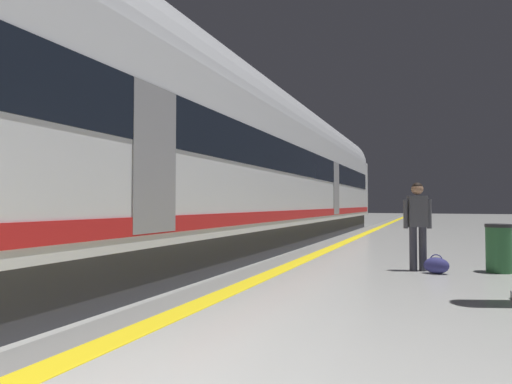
{
  "coord_description": "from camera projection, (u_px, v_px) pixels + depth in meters",
  "views": [
    {
      "loc": [
        1.85,
        -0.02,
        1.29
      ],
      "look_at": [
        -0.61,
        5.51,
        1.47
      ],
      "focal_mm": 28.16,
      "sensor_mm": 36.0,
      "label": 1
    }
  ],
  "objects": [
    {
      "name": "duffel_bag_near",
      "position": [
        436.0,
        265.0,
        7.41
      ],
      "size": [
        0.44,
        0.26,
        0.36
      ],
      "color": "navy",
      "rests_on": "ground"
    },
    {
      "name": "high_speed_train",
      "position": [
        229.0,
        158.0,
        10.54
      ],
      "size": [
        2.94,
        32.01,
        4.97
      ],
      "color": "#38383D",
      "rests_on": "ground"
    },
    {
      "name": "safety_line_strip",
      "position": [
        316.0,
        254.0,
        10.24
      ],
      "size": [
        0.36,
        80.0,
        0.01
      ],
      "primitive_type": "cube",
      "color": "yellow",
      "rests_on": "ground"
    },
    {
      "name": "waste_bin",
      "position": [
        499.0,
        248.0,
        7.57
      ],
      "size": [
        0.46,
        0.46,
        0.91
      ],
      "color": "#2D6638",
      "rests_on": "ground"
    },
    {
      "name": "passenger_near",
      "position": [
        418.0,
        219.0,
        7.77
      ],
      "size": [
        0.51,
        0.31,
        1.71
      ],
      "color": "#383842",
      "rests_on": "ground"
    },
    {
      "name": "tactile_edge_band",
      "position": [
        303.0,
        254.0,
        10.38
      ],
      "size": [
        0.65,
        80.0,
        0.01
      ],
      "primitive_type": "cube",
      "color": "slate",
      "rests_on": "ground"
    }
  ]
}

